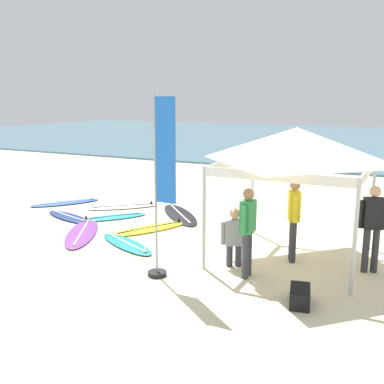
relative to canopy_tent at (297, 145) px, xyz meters
The scene contains 17 objects.
ground_plane 3.60m from the canopy_tent, 169.75° to the right, with size 80.00×80.00×0.00m, color beige.
sea 29.92m from the canopy_tent, 95.11° to the left, with size 80.00×36.00×0.10m, color teal.
canopy_tent is the anchor object (origin of this frame).
surfboard_purple 5.66m from the canopy_tent, behind, with size 1.92×2.55×0.19m.
surfboard_navy 6.87m from the canopy_tent, behind, with size 2.05×1.08×0.19m.
surfboard_white 6.60m from the canopy_tent, 160.75° to the left, with size 2.01×1.92×0.19m.
surfboard_black 4.89m from the canopy_tent, 152.28° to the left, with size 2.27×2.35×0.19m.
surfboard_blue 8.30m from the canopy_tent, 168.28° to the left, with size 1.72×2.11×0.19m.
surfboard_yellow 4.47m from the canopy_tent, behind, with size 1.53×2.21×0.19m.
surfboard_teal 4.39m from the canopy_tent, 165.53° to the right, with size 2.04×1.34×0.19m.
surfboard_cyan 5.88m from the canopy_tent, behind, with size 1.58×1.77×0.19m.
person_green 2.05m from the canopy_tent, 109.06° to the right, with size 0.23×0.55×1.71m.
person_yellow 1.41m from the canopy_tent, 73.06° to the right, with size 0.33×0.52×1.71m.
person_black 2.09m from the canopy_tent, ahead, with size 0.51×0.35×1.71m.
person_grey 2.20m from the canopy_tent, 131.89° to the right, with size 0.51×0.35×1.20m.
banner_flag 2.98m from the canopy_tent, 131.84° to the right, with size 0.60×0.36×3.40m.
gear_bag_near_tent 3.16m from the canopy_tent, 71.80° to the right, with size 0.60×0.32×0.28m, color black.
Camera 1 is at (4.86, -8.45, 3.29)m, focal length 41.56 mm.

